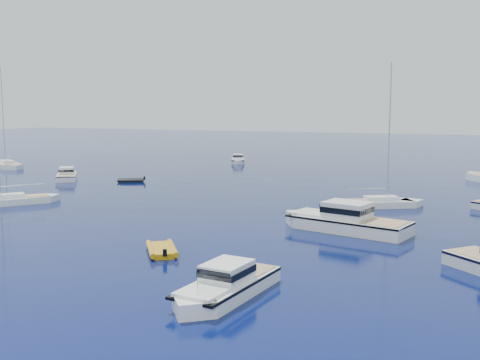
{
  "coord_description": "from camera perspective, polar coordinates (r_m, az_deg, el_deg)",
  "views": [
    {
      "loc": [
        21.13,
        -26.67,
        9.42
      ],
      "look_at": [
        -2.98,
        25.25,
        2.2
      ],
      "focal_mm": 41.8,
      "sensor_mm": 36.0,
      "label": 1
    }
  ],
  "objects": [
    {
      "name": "sailboat_centre",
      "position": [
        56.11,
        13.82,
        -2.69
      ],
      "size": [
        9.72,
        7.32,
        14.45
      ],
      "primitive_type": null,
      "rotation": [
        0.0,
        0.0,
        5.26
      ],
      "color": "silver",
      "rests_on": "ground"
    },
    {
      "name": "tender_grey_near",
      "position": [
        45.54,
        8.61,
        -4.83
      ],
      "size": [
        3.71,
        2.41,
        0.95
      ],
      "primitive_type": null,
      "rotation": [
        0.0,
        0.0,
        4.56
      ],
      "color": "black",
      "rests_on": "ground"
    },
    {
      "name": "tender_yellow",
      "position": [
        37.66,
        -7.99,
        -7.37
      ],
      "size": [
        4.26,
        4.56,
        0.95
      ],
      "primitive_type": null,
      "rotation": [
        0.0,
        0.0,
        0.67
      ],
      "color": "#C68C0B",
      "rests_on": "ground"
    },
    {
      "name": "motor_cruiser_horizon",
      "position": [
        100.08,
        -0.19,
        1.79
      ],
      "size": [
        5.03,
        7.66,
        1.94
      ],
      "primitive_type": null,
      "rotation": [
        0.0,
        0.0,
        3.56
      ],
      "color": "white",
      "rests_on": "ground"
    },
    {
      "name": "sailboat_far_l",
      "position": [
        99.24,
        -22.65,
        1.18
      ],
      "size": [
        11.56,
        8.22,
        16.98
      ],
      "primitive_type": null,
      "rotation": [
        0.0,
        0.0,
        1.07
      ],
      "color": "white",
      "rests_on": "ground"
    },
    {
      "name": "motor_cruiser_near",
      "position": [
        28.94,
        -1.49,
        -11.8
      ],
      "size": [
        3.25,
        8.66,
        2.23
      ],
      "primitive_type": null,
      "rotation": [
        0.0,
        0.0,
        3.06
      ],
      "color": "white",
      "rests_on": "ground"
    },
    {
      "name": "sailboat_fore",
      "position": [
        60.55,
        -22.28,
        -2.3
      ],
      "size": [
        7.64,
        9.84,
        14.75
      ],
      "primitive_type": null,
      "rotation": [
        0.0,
        0.0,
        2.57
      ],
      "color": "white",
      "rests_on": "ground"
    },
    {
      "name": "motor_cruiser_centre",
      "position": [
        44.69,
        10.57,
        -5.1
      ],
      "size": [
        11.71,
        5.72,
        2.95
      ],
      "primitive_type": null,
      "rotation": [
        0.0,
        0.0,
        1.36
      ],
      "color": "silver",
      "rests_on": "ground"
    },
    {
      "name": "motor_cruiser_far_l",
      "position": [
        79.72,
        -17.24,
        0.08
      ],
      "size": [
        7.12,
        7.97,
        2.16
      ],
      "primitive_type": null,
      "rotation": [
        0.0,
        0.0,
        0.68
      ],
      "color": "silver",
      "rests_on": "ground"
    },
    {
      "name": "tender_grey_far",
      "position": [
        74.54,
        -11.07,
        -0.21
      ],
      "size": [
        4.05,
        3.46,
        0.95
      ],
      "primitive_type": null,
      "rotation": [
        0.0,
        0.0,
        2.09
      ],
      "color": "black",
      "rests_on": "ground"
    },
    {
      "name": "ground",
      "position": [
        35.3,
        -13.12,
        -8.48
      ],
      "size": [
        400.0,
        400.0,
        0.0
      ],
      "primitive_type": "plane",
      "color": "navy",
      "rests_on": "ground"
    }
  ]
}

